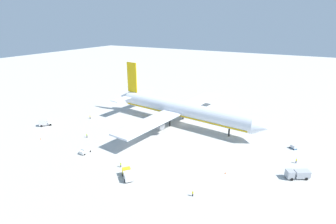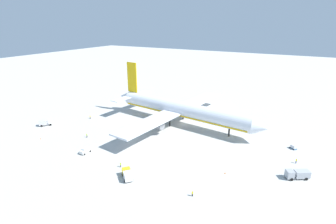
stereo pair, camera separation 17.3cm
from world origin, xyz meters
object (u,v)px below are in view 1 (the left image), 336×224
service_van (85,150)px  traffic_cone_1 (225,173)px  baggage_cart_0 (294,147)px  traffic_cone_2 (41,139)px  service_truck_2 (128,174)px  ground_worker_4 (296,161)px  airliner (180,109)px  service_truck_0 (46,122)px  ground_worker_1 (90,117)px  ground_worker_3 (193,193)px  service_truck_1 (298,174)px  ground_worker_2 (87,135)px  traffic_cone_0 (211,99)px  ground_worker_0 (121,165)px

service_van → traffic_cone_1: bearing=13.1°
baggage_cart_0 → traffic_cone_2: (-88.73, -39.98, -0.52)m
service_truck_2 → ground_worker_4: (43.24, 34.32, -0.55)m
airliner → traffic_cone_1: (30.93, -30.66, -6.61)m
ground_worker_4 → traffic_cone_2: size_ratio=3.08×
airliner → service_truck_0: 60.78m
ground_worker_1 → ground_worker_4: 90.23m
service_truck_0 → traffic_cone_1: (82.65, 0.79, -1.21)m
service_van → traffic_cone_2: service_van is taller
ground_worker_4 → traffic_cone_1: ground_worker_4 is taller
airliner → traffic_cone_2: airliner is taller
ground_worker_4 → traffic_cone_2: (-90.42, -29.09, -0.59)m
service_truck_2 → traffic_cone_2: service_truck_2 is taller
airliner → traffic_cone_1: 44.05m
service_van → traffic_cone_1: service_van is taller
ground_worker_3 → traffic_cone_1: size_ratio=2.96×
service_truck_1 → traffic_cone_2: (-91.41, -19.47, -1.23)m
baggage_cart_0 → ground_worker_2: bearing=-158.1°
baggage_cart_0 → service_truck_0: bearing=-163.6°
traffic_cone_2 → baggage_cart_0: bearing=24.3°
airliner → service_van: size_ratio=18.71×
baggage_cart_0 → ground_worker_4: 11.02m
traffic_cone_2 → traffic_cone_0: bearing=65.1°
traffic_cone_0 → traffic_cone_2: 94.37m
service_truck_0 → ground_worker_0: size_ratio=3.49×
traffic_cone_1 → traffic_cone_2: (-71.83, -11.51, 0.00)m
service_truck_2 → service_van: service_truck_2 is taller
ground_worker_2 → traffic_cone_1: (56.98, 1.26, -0.62)m
ground_worker_1 → ground_worker_3: 73.77m
service_truck_1 → ground_worker_1: bearing=175.4°
airliner → ground_worker_4: size_ratio=45.56×
service_truck_0 → ground_worker_0: 53.40m
ground_worker_3 → traffic_cone_1: (4.32, 14.98, -0.55)m
traffic_cone_0 → airliner: bearing=-88.4°
service_van → ground_worker_4: size_ratio=2.43×
service_truck_1 → ground_worker_4: size_ratio=4.18×
traffic_cone_2 → service_truck_0: bearing=135.3°
ground_worker_4 → traffic_cone_2: 94.98m
ground_worker_0 → ground_worker_1: bearing=145.8°
service_truck_1 → traffic_cone_1: 21.17m
service_truck_0 → ground_worker_1: bearing=55.5°
service_truck_1 → ground_worker_4: bearing=95.9°
ground_worker_4 → traffic_cone_0: ground_worker_4 is taller
airliner → ground_worker_3: (26.60, -45.64, -6.06)m
service_van → ground_worker_4: bearing=23.4°
ground_worker_1 → ground_worker_2: (14.63, -16.52, 0.03)m
ground_worker_2 → service_truck_0: bearing=179.0°
service_truck_2 → ground_worker_4: service_truck_2 is taller
baggage_cart_0 → ground_worker_0: ground_worker_0 is taller
ground_worker_1 → service_truck_2: bearing=-34.3°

